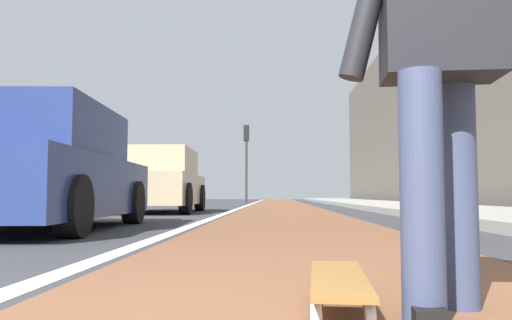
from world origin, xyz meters
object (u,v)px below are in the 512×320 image
Objects in this scene: skater_person at (440,46)px; skateboard at (338,281)px; parked_car_near at (34,171)px; traffic_light at (246,149)px; parked_car_mid at (158,182)px.

skateboard is at bearing 66.71° from skater_person.
parked_car_near is (4.09, 3.12, 0.60)m from skateboard.
traffic_light is at bearing -3.76° from parked_car_near.
skateboard is 0.92m from skater_person.
parked_car_mid is 1.01× the size of traffic_light.
skater_person is at bearing -113.29° from skateboard.
parked_car_near is 1.02× the size of traffic_light.
traffic_light is (24.66, 1.76, 2.71)m from skateboard.
parked_car_mid is at bearing 16.63° from skateboard.
skateboard is 0.21× the size of parked_car_mid.
skateboard is at bearing -163.37° from parked_car_mid.
parked_car_near is at bearing 37.34° from skateboard.
skater_person reaches higher than skateboard.
skateboard is 0.52× the size of skater_person.
skateboard is at bearing -175.91° from traffic_light.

